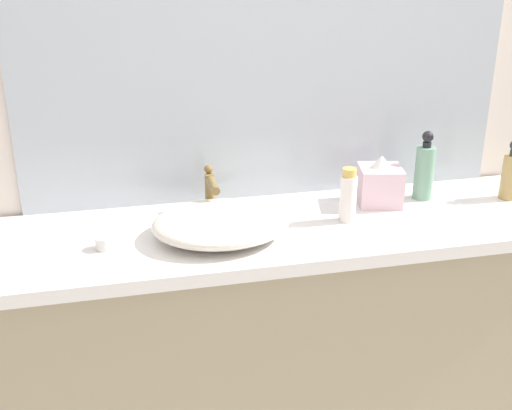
{
  "coord_description": "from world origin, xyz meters",
  "views": [
    {
      "loc": [
        -0.58,
        -1.25,
        1.62
      ],
      "look_at": [
        -0.19,
        0.41,
        0.94
      ],
      "focal_mm": 43.98,
      "sensor_mm": 36.0,
      "label": 1
    }
  ],
  "objects_px": {
    "lotion_bottle": "(348,196)",
    "candle_jar": "(105,243)",
    "sink_basin": "(221,223)",
    "soap_dispenser": "(424,170)",
    "perfume_bottle": "(511,174)",
    "tissue_box": "(380,183)"
  },
  "relations": [
    {
      "from": "tissue_box",
      "to": "perfume_bottle",
      "type": "bearing_deg",
      "value": -7.13
    },
    {
      "from": "soap_dispenser",
      "to": "candle_jar",
      "type": "height_order",
      "value": "soap_dispenser"
    },
    {
      "from": "sink_basin",
      "to": "perfume_bottle",
      "type": "distance_m",
      "value": 0.99
    },
    {
      "from": "soap_dispenser",
      "to": "candle_jar",
      "type": "relative_size",
      "value": 4.45
    },
    {
      "from": "lotion_bottle",
      "to": "candle_jar",
      "type": "bearing_deg",
      "value": -177.16
    },
    {
      "from": "lotion_bottle",
      "to": "perfume_bottle",
      "type": "xyz_separation_m",
      "value": [
        0.59,
        0.06,
        0.0
      ]
    },
    {
      "from": "perfume_bottle",
      "to": "candle_jar",
      "type": "bearing_deg",
      "value": -175.94
    },
    {
      "from": "sink_basin",
      "to": "lotion_bottle",
      "type": "relative_size",
      "value": 2.36
    },
    {
      "from": "soap_dispenser",
      "to": "lotion_bottle",
      "type": "bearing_deg",
      "value": -158.54
    },
    {
      "from": "sink_basin",
      "to": "perfume_bottle",
      "type": "height_order",
      "value": "perfume_bottle"
    },
    {
      "from": "lotion_bottle",
      "to": "candle_jar",
      "type": "height_order",
      "value": "lotion_bottle"
    },
    {
      "from": "candle_jar",
      "to": "perfume_bottle",
      "type": "bearing_deg",
      "value": 4.06
    },
    {
      "from": "sink_basin",
      "to": "candle_jar",
      "type": "height_order",
      "value": "sink_basin"
    },
    {
      "from": "perfume_bottle",
      "to": "lotion_bottle",
      "type": "bearing_deg",
      "value": -174.45
    },
    {
      "from": "soap_dispenser",
      "to": "tissue_box",
      "type": "bearing_deg",
      "value": -176.27
    },
    {
      "from": "sink_basin",
      "to": "soap_dispenser",
      "type": "relative_size",
      "value": 1.71
    },
    {
      "from": "lotion_bottle",
      "to": "tissue_box",
      "type": "relative_size",
      "value": 1.03
    },
    {
      "from": "tissue_box",
      "to": "candle_jar",
      "type": "relative_size",
      "value": 3.15
    },
    {
      "from": "sink_basin",
      "to": "soap_dispenser",
      "type": "bearing_deg",
      "value": 12.05
    },
    {
      "from": "lotion_bottle",
      "to": "tissue_box",
      "type": "xyz_separation_m",
      "value": [
        0.15,
        0.11,
        -0.01
      ]
    },
    {
      "from": "soap_dispenser",
      "to": "perfume_bottle",
      "type": "bearing_deg",
      "value": -13.17
    },
    {
      "from": "perfume_bottle",
      "to": "candle_jar",
      "type": "relative_size",
      "value": 3.85
    }
  ]
}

